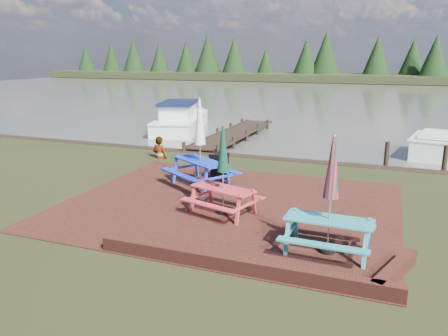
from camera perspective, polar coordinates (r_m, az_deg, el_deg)
name	(u,v)px	position (r m, az deg, el deg)	size (l,w,h in m)	color
ground	(216,217)	(11.32, -1.08, -6.47)	(120.00, 120.00, 0.00)	black
paving	(229,205)	(12.19, 0.67, -4.86)	(9.00, 7.50, 0.02)	#3C1D13
brick_wall	(273,267)	(8.55, 6.47, -12.73)	(6.21, 1.79, 0.30)	#4C1E16
water	(350,96)	(47.15, 16.09, 8.98)	(120.00, 60.00, 0.02)	#4A483F
far_treeline	(368,61)	(75.91, 18.28, 13.17)	(120.00, 10.00, 8.10)	black
picnic_table_teal	(329,214)	(9.33, 13.61, -5.80)	(1.85, 1.66, 2.50)	teal
picnic_table_red	(223,184)	(11.29, -0.12, -2.08)	(2.07, 1.94, 2.36)	#D5363B
picnic_table_blue	(200,156)	(13.74, -3.13, 1.53)	(2.64, 2.57, 2.78)	#1A39C7
chalkboard	(219,166)	(14.60, -0.63, 0.26)	(0.56, 0.53, 0.89)	black
jetty	(234,134)	(22.70, 1.30, 4.49)	(1.76, 9.08, 1.00)	black
boat_jetty	(181,121)	(25.61, -5.70, 6.15)	(3.93, 6.98, 1.92)	white
person	(159,137)	(17.73, -8.47, 4.07)	(0.65, 0.43, 1.79)	gray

